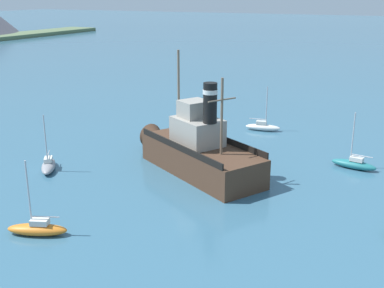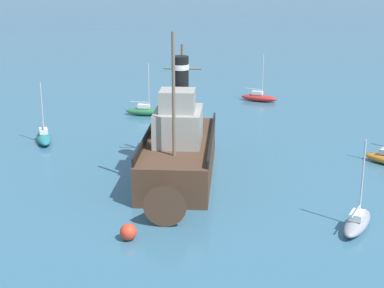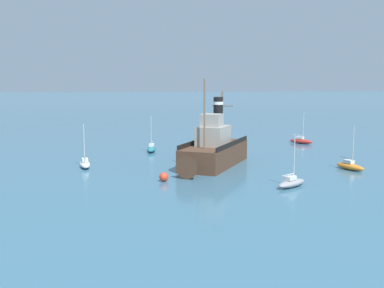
{
  "view_description": "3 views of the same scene",
  "coord_description": "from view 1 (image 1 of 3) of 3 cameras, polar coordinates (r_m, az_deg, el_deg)",
  "views": [
    {
      "loc": [
        -34.71,
        -16.65,
        14.48
      ],
      "look_at": [
        -3.44,
        -0.81,
        3.38
      ],
      "focal_mm": 45.0,
      "sensor_mm": 36.0,
      "label": 1
    },
    {
      "loc": [
        13.98,
        34.12,
        13.61
      ],
      "look_at": [
        -1.9,
        -0.79,
        1.83
      ],
      "focal_mm": 55.0,
      "sensor_mm": 36.0,
      "label": 2
    },
    {
      "loc": [
        8.12,
        53.59,
        9.97
      ],
      "look_at": [
        2.16,
        2.1,
        2.84
      ],
      "focal_mm": 45.0,
      "sensor_mm": 36.0,
      "label": 3
    }
  ],
  "objects": [
    {
      "name": "old_tugboat",
      "position": [
        40.28,
        0.55,
        -0.73
      ],
      "size": [
        9.85,
        14.26,
        9.9
      ],
      "color": "#4C3323",
      "rests_on": "ground"
    },
    {
      "name": "mooring_buoy",
      "position": [
        49.15,
        -4.16,
        0.93
      ],
      "size": [
        0.89,
        0.89,
        0.89
      ],
      "primitive_type": "sphere",
      "color": "red",
      "rests_on": "ground"
    },
    {
      "name": "sailboat_grey",
      "position": [
        42.68,
        -16.65,
        -2.42
      ],
      "size": [
        3.69,
        3.17,
        4.9
      ],
      "color": "gray",
      "rests_on": "ground"
    },
    {
      "name": "sailboat_white",
      "position": [
        53.13,
        8.39,
        2.05
      ],
      "size": [
        1.74,
        3.93,
        4.9
      ],
      "color": "white",
      "rests_on": "ground"
    },
    {
      "name": "sailboat_teal",
      "position": [
        43.51,
        18.64,
        -2.23
      ],
      "size": [
        1.58,
        3.91,
        4.9
      ],
      "color": "#23757A",
      "rests_on": "ground"
    },
    {
      "name": "ground_plane",
      "position": [
        41.12,
        1.16,
        -3.04
      ],
      "size": [
        600.0,
        600.0,
        0.0
      ],
      "primitive_type": "plane",
      "color": "#38667F"
    },
    {
      "name": "sailboat_orange",
      "position": [
        31.88,
        -17.86,
        -9.5
      ],
      "size": [
        2.47,
        3.93,
        4.9
      ],
      "color": "orange",
      "rests_on": "ground"
    }
  ]
}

